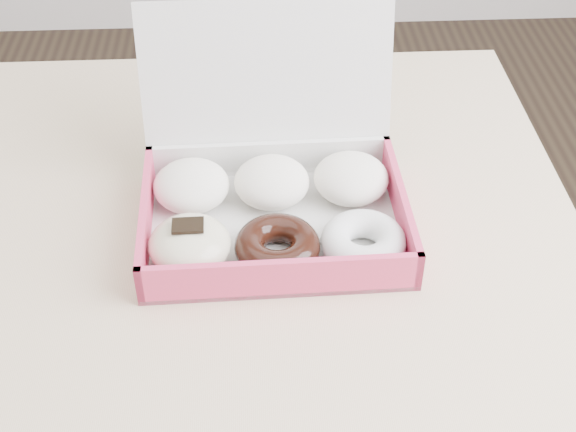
{
  "coord_description": "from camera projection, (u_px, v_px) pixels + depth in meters",
  "views": [
    {
      "loc": [
        0.2,
        -0.76,
        1.39
      ],
      "look_at": [
        0.24,
        -0.05,
        0.79
      ],
      "focal_mm": 50.0,
      "sensor_mm": 36.0,
      "label": 1
    }
  ],
  "objects": [
    {
      "name": "donut_box",
      "position": [
        271.0,
        198.0,
        0.96
      ],
      "size": [
        0.32,
        0.28,
        0.23
      ],
      "rotation": [
        0.0,
        0.0,
        0.02
      ],
      "color": "silver",
      "rests_on": "table"
    },
    {
      "name": "table",
      "position": [
        100.0,
        267.0,
        1.03
      ],
      "size": [
        1.2,
        0.8,
        0.75
      ],
      "color": "tan",
      "rests_on": "ground"
    }
  ]
}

